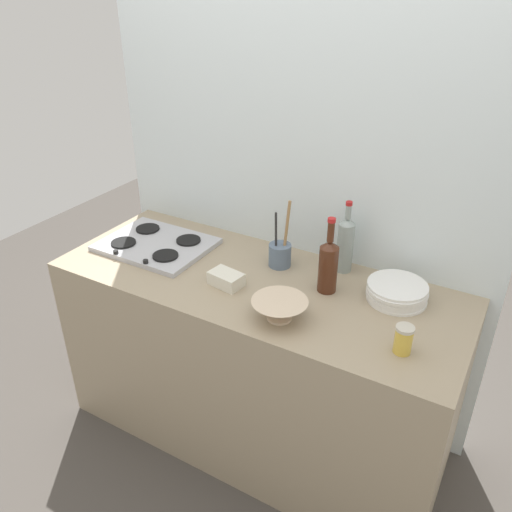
{
  "coord_description": "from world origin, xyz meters",
  "views": [
    {
      "loc": [
        0.95,
        -1.65,
        2.07
      ],
      "look_at": [
        0.0,
        0.0,
        1.02
      ],
      "focal_mm": 36.27,
      "sensor_mm": 36.0,
      "label": 1
    }
  ],
  "objects_px": {
    "plate_stack": "(397,292)",
    "mixing_bowl": "(280,309)",
    "wine_bottle_leftmost": "(328,264)",
    "condiment_jar_front": "(403,339)",
    "wine_bottle_mid_left": "(345,244)",
    "utensil_crock": "(280,254)",
    "butter_dish": "(226,279)",
    "stovetop_hob": "(156,244)"
  },
  "relations": [
    {
      "from": "mixing_bowl",
      "to": "condiment_jar_front",
      "type": "xyz_separation_m",
      "value": [
        0.46,
        0.04,
        0.01
      ]
    },
    {
      "from": "butter_dish",
      "to": "utensil_crock",
      "type": "bearing_deg",
      "value": 65.37
    },
    {
      "from": "wine_bottle_mid_left",
      "to": "condiment_jar_front",
      "type": "xyz_separation_m",
      "value": [
        0.39,
        -0.43,
        -0.08
      ]
    },
    {
      "from": "wine_bottle_leftmost",
      "to": "wine_bottle_mid_left",
      "type": "bearing_deg",
      "value": 90.37
    },
    {
      "from": "utensil_crock",
      "to": "plate_stack",
      "type": "bearing_deg",
      "value": -1.28
    },
    {
      "from": "wine_bottle_leftmost",
      "to": "utensil_crock",
      "type": "xyz_separation_m",
      "value": [
        -0.27,
        0.09,
        -0.06
      ]
    },
    {
      "from": "wine_bottle_leftmost",
      "to": "mixing_bowl",
      "type": "height_order",
      "value": "wine_bottle_leftmost"
    },
    {
      "from": "wine_bottle_leftmost",
      "to": "butter_dish",
      "type": "height_order",
      "value": "wine_bottle_leftmost"
    },
    {
      "from": "plate_stack",
      "to": "utensil_crock",
      "type": "bearing_deg",
      "value": 178.72
    },
    {
      "from": "wine_bottle_mid_left",
      "to": "utensil_crock",
      "type": "bearing_deg",
      "value": -158.55
    },
    {
      "from": "mixing_bowl",
      "to": "plate_stack",
      "type": "bearing_deg",
      "value": 44.96
    },
    {
      "from": "wine_bottle_leftmost",
      "to": "wine_bottle_mid_left",
      "type": "height_order",
      "value": "same"
    },
    {
      "from": "wine_bottle_mid_left",
      "to": "utensil_crock",
      "type": "xyz_separation_m",
      "value": [
        -0.26,
        -0.1,
        -0.07
      ]
    },
    {
      "from": "plate_stack",
      "to": "condiment_jar_front",
      "type": "distance_m",
      "value": 0.33
    },
    {
      "from": "butter_dish",
      "to": "condiment_jar_front",
      "type": "bearing_deg",
      "value": -4.78
    },
    {
      "from": "stovetop_hob",
      "to": "wine_bottle_leftmost",
      "type": "relative_size",
      "value": 1.54
    },
    {
      "from": "wine_bottle_leftmost",
      "to": "condiment_jar_front",
      "type": "relative_size",
      "value": 3.08
    },
    {
      "from": "stovetop_hob",
      "to": "butter_dish",
      "type": "distance_m",
      "value": 0.5
    },
    {
      "from": "mixing_bowl",
      "to": "condiment_jar_front",
      "type": "height_order",
      "value": "condiment_jar_front"
    },
    {
      "from": "stovetop_hob",
      "to": "condiment_jar_front",
      "type": "height_order",
      "value": "condiment_jar_front"
    },
    {
      "from": "wine_bottle_leftmost",
      "to": "stovetop_hob",
      "type": "bearing_deg",
      "value": -176.51
    },
    {
      "from": "plate_stack",
      "to": "wine_bottle_mid_left",
      "type": "xyz_separation_m",
      "value": [
        -0.27,
        0.12,
        0.1
      ]
    },
    {
      "from": "wine_bottle_leftmost",
      "to": "utensil_crock",
      "type": "bearing_deg",
      "value": 161.82
    },
    {
      "from": "stovetop_hob",
      "to": "mixing_bowl",
      "type": "xyz_separation_m",
      "value": [
        0.79,
        -0.22,
        0.03
      ]
    },
    {
      "from": "plate_stack",
      "to": "butter_dish",
      "type": "distance_m",
      "value": 0.7
    },
    {
      "from": "stovetop_hob",
      "to": "condiment_jar_front",
      "type": "bearing_deg",
      "value": -8.46
    },
    {
      "from": "mixing_bowl",
      "to": "condiment_jar_front",
      "type": "distance_m",
      "value": 0.47
    },
    {
      "from": "stovetop_hob",
      "to": "butter_dish",
      "type": "relative_size",
      "value": 3.61
    },
    {
      "from": "butter_dish",
      "to": "wine_bottle_mid_left",
      "type": "bearing_deg",
      "value": 43.56
    },
    {
      "from": "plate_stack",
      "to": "wine_bottle_mid_left",
      "type": "relative_size",
      "value": 0.75
    },
    {
      "from": "condiment_jar_front",
      "to": "utensil_crock",
      "type": "bearing_deg",
      "value": 153.43
    },
    {
      "from": "stovetop_hob",
      "to": "wine_bottle_mid_left",
      "type": "relative_size",
      "value": 1.54
    },
    {
      "from": "wine_bottle_leftmost",
      "to": "condiment_jar_front",
      "type": "distance_m",
      "value": 0.46
    },
    {
      "from": "wine_bottle_mid_left",
      "to": "plate_stack",
      "type": "bearing_deg",
      "value": -22.89
    },
    {
      "from": "plate_stack",
      "to": "butter_dish",
      "type": "relative_size",
      "value": 1.76
    },
    {
      "from": "wine_bottle_leftmost",
      "to": "condiment_jar_front",
      "type": "bearing_deg",
      "value": -31.72
    },
    {
      "from": "stovetop_hob",
      "to": "condiment_jar_front",
      "type": "xyz_separation_m",
      "value": [
        1.25,
        -0.19,
        0.04
      ]
    },
    {
      "from": "condiment_jar_front",
      "to": "butter_dish",
      "type": "bearing_deg",
      "value": 175.22
    },
    {
      "from": "plate_stack",
      "to": "mixing_bowl",
      "type": "distance_m",
      "value": 0.5
    },
    {
      "from": "condiment_jar_front",
      "to": "wine_bottle_mid_left",
      "type": "bearing_deg",
      "value": 132.05
    },
    {
      "from": "plate_stack",
      "to": "utensil_crock",
      "type": "xyz_separation_m",
      "value": [
        -0.54,
        0.01,
        0.02
      ]
    },
    {
      "from": "utensil_crock",
      "to": "wine_bottle_mid_left",
      "type": "bearing_deg",
      "value": 21.45
    }
  ]
}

